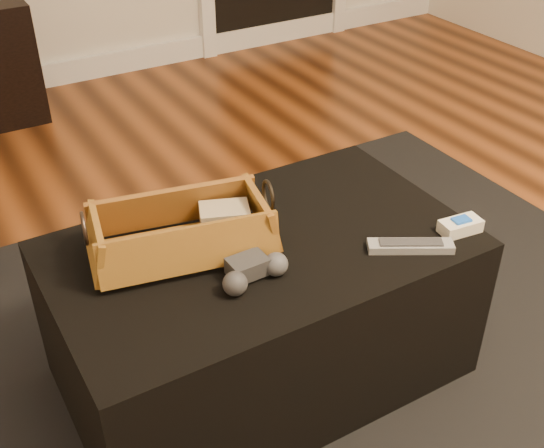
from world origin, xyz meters
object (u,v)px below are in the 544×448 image
wicker_basket (182,233)px  game_controller (253,271)px  tv_remote (175,247)px  cream_gadget (460,226)px  silver_remote (411,246)px  ottoman (261,310)px

wicker_basket → game_controller: wicker_basket is taller
tv_remote → game_controller: game_controller is taller
tv_remote → cream_gadget: (0.64, -0.26, -0.01)m
tv_remote → silver_remote: 0.55m
tv_remote → game_controller: bearing=-51.3°
wicker_basket → silver_remote: 0.54m
cream_gadget → tv_remote: bearing=158.1°
wicker_basket → silver_remote: (0.46, -0.27, -0.04)m
ottoman → cream_gadget: cream_gadget is taller
tv_remote → silver_remote: (0.49, -0.25, -0.02)m
wicker_basket → silver_remote: size_ratio=2.34×
game_controller → cream_gadget: size_ratio=1.60×
silver_remote → cream_gadget: bearing=-1.2°
tv_remote → wicker_basket: (0.02, 0.01, 0.02)m
ottoman → tv_remote: (-0.20, 0.05, 0.24)m
cream_gadget → ottoman: bearing=155.3°
tv_remote → wicker_basket: bearing=30.9°
game_controller → silver_remote: size_ratio=0.88×
wicker_basket → cream_gadget: wicker_basket is taller
wicker_basket → tv_remote: bearing=-154.5°
wicker_basket → cream_gadget: size_ratio=4.27×
wicker_basket → cream_gadget: 0.67m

